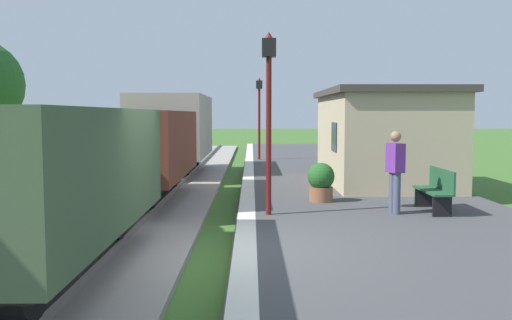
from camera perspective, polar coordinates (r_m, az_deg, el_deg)
ground_plane at (r=8.71m, az=-3.81°, el=-10.60°), size 160.00×160.00×0.00m
platform_slab at (r=9.08m, az=17.09°, el=-9.36°), size 6.00×60.00×0.25m
platform_edge_stripe at (r=8.63m, az=-1.13°, el=-8.99°), size 0.36×60.00×0.01m
track_ballast at (r=9.15m, az=-19.21°, el=-9.72°), size 3.80×60.00×0.12m
rail_near at (r=8.92m, az=-14.79°, el=-9.13°), size 0.07×60.00×0.14m
rail_far at (r=9.38m, az=-23.45°, el=-8.68°), size 0.07×60.00×0.14m
freight_train at (r=14.64m, az=-11.90°, el=1.51°), size 2.50×19.40×2.72m
station_hut at (r=16.84m, az=12.93°, el=2.41°), size 3.50×5.80×2.78m
bench_near_hut at (r=12.28m, az=18.05°, el=-2.90°), size 0.42×1.50×0.91m
person_waiting at (r=11.74m, az=14.14°, el=-0.88°), size 0.35×0.44×1.71m
potted_planter at (r=13.12m, az=6.71°, el=-2.21°), size 0.64×0.64×0.92m
lamp_post_near at (r=11.24m, az=1.33°, el=7.28°), size 0.28×0.28×3.70m
lamp_post_far at (r=25.10m, az=0.33°, el=5.88°), size 0.28×0.28×3.70m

